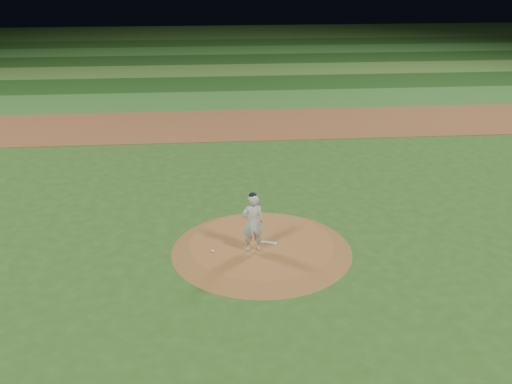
% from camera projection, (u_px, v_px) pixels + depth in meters
% --- Properties ---
extents(ground, '(120.00, 120.00, 0.00)m').
position_uv_depth(ground, '(262.00, 250.00, 17.45)').
color(ground, '#2B591C').
rests_on(ground, ground).
extents(infield_dirt_band, '(70.00, 6.00, 0.02)m').
position_uv_depth(infield_dirt_band, '(236.00, 124.00, 30.31)').
color(infield_dirt_band, brown).
rests_on(infield_dirt_band, ground).
extents(outfield_stripe_0, '(70.00, 5.00, 0.02)m').
position_uv_depth(outfield_stripe_0, '(231.00, 100.00, 35.37)').
color(outfield_stripe_0, '#316C27').
rests_on(outfield_stripe_0, ground).
extents(outfield_stripe_1, '(70.00, 5.00, 0.02)m').
position_uv_depth(outfield_stripe_1, '(228.00, 83.00, 39.97)').
color(outfield_stripe_1, '#1A4215').
rests_on(outfield_stripe_1, ground).
extents(outfield_stripe_2, '(70.00, 5.00, 0.02)m').
position_uv_depth(outfield_stripe_2, '(225.00, 70.00, 44.56)').
color(outfield_stripe_2, '#407129').
rests_on(outfield_stripe_2, ground).
extents(outfield_stripe_3, '(70.00, 5.00, 0.02)m').
position_uv_depth(outfield_stripe_3, '(223.00, 59.00, 49.16)').
color(outfield_stripe_3, '#194014').
rests_on(outfield_stripe_3, ground).
extents(outfield_stripe_4, '(70.00, 5.00, 0.02)m').
position_uv_depth(outfield_stripe_4, '(221.00, 50.00, 53.75)').
color(outfield_stripe_4, '#2E6725').
rests_on(outfield_stripe_4, ground).
extents(outfield_stripe_5, '(70.00, 5.00, 0.02)m').
position_uv_depth(outfield_stripe_5, '(220.00, 43.00, 58.35)').
color(outfield_stripe_5, '#1B4516').
rests_on(outfield_stripe_5, ground).
extents(pitchers_mound, '(5.50, 5.50, 0.25)m').
position_uv_depth(pitchers_mound, '(262.00, 247.00, 17.40)').
color(pitchers_mound, '#95612E').
rests_on(pitchers_mound, ground).
extents(pitching_rubber, '(0.59, 0.31, 0.03)m').
position_uv_depth(pitching_rubber, '(267.00, 242.00, 17.35)').
color(pitching_rubber, silver).
rests_on(pitching_rubber, pitchers_mound).
extents(rosin_bag, '(0.11, 0.11, 0.06)m').
position_uv_depth(rosin_bag, '(213.00, 251.00, 16.82)').
color(rosin_bag, white).
rests_on(rosin_bag, pitchers_mound).
extents(pitcher_on_mound, '(0.69, 0.49, 1.86)m').
position_uv_depth(pitcher_on_mound, '(253.00, 223.00, 16.57)').
color(pitcher_on_mound, silver).
rests_on(pitcher_on_mound, pitchers_mound).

